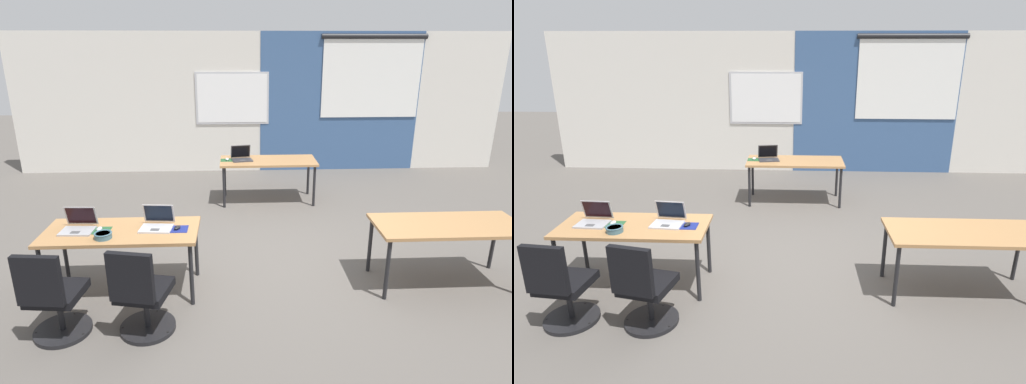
# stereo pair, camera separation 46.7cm
# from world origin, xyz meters

# --- Properties ---
(ground_plane) EXTENTS (24.00, 24.00, 0.00)m
(ground_plane) POSITION_xyz_m (0.00, 0.00, 0.00)
(ground_plane) COLOR #56514C
(back_wall_assembly) EXTENTS (10.00, 0.27, 2.80)m
(back_wall_assembly) POSITION_xyz_m (0.06, 4.20, 1.41)
(back_wall_assembly) COLOR silver
(back_wall_assembly) RESTS_ON ground
(desk_near_left) EXTENTS (1.60, 0.70, 0.72)m
(desk_near_left) POSITION_xyz_m (-1.75, -0.60, 0.66)
(desk_near_left) COLOR #A37547
(desk_near_left) RESTS_ON ground
(desk_near_right) EXTENTS (1.60, 0.70, 0.72)m
(desk_near_right) POSITION_xyz_m (1.75, -0.60, 0.66)
(desk_near_right) COLOR #A37547
(desk_near_right) RESTS_ON ground
(desk_far_center) EXTENTS (1.60, 0.70, 0.72)m
(desk_far_center) POSITION_xyz_m (0.00, 2.20, 0.66)
(desk_far_center) COLOR #A37547
(desk_far_center) RESTS_ON ground
(laptop_near_left_inner) EXTENTS (0.35, 0.32, 0.23)m
(laptop_near_left_inner) POSITION_xyz_m (-1.38, -0.55, 0.77)
(laptop_near_left_inner) COLOR #B7B7BC
(laptop_near_left_inner) RESTS_ON desk_near_left
(mousepad_near_left_inner) EXTENTS (0.22, 0.19, 0.00)m
(mousepad_near_left_inner) POSITION_xyz_m (-1.17, -0.61, 0.72)
(mousepad_near_left_inner) COLOR navy
(mousepad_near_left_inner) RESTS_ON desk_near_left
(mouse_near_left_inner) EXTENTS (0.09, 0.11, 0.03)m
(mouse_near_left_inner) POSITION_xyz_m (-1.17, -0.61, 0.74)
(mouse_near_left_inner) COLOR black
(mouse_near_left_inner) RESTS_ON mousepad_near_left_inner
(chair_near_left_inner) EXTENTS (0.52, 0.57, 0.92)m
(chair_near_left_inner) POSITION_xyz_m (-1.41, -1.37, 0.38)
(chair_near_left_inner) COLOR black
(chair_near_left_inner) RESTS_ON ground
(laptop_near_left_end) EXTENTS (0.34, 0.31, 0.23)m
(laptop_near_left_end) POSITION_xyz_m (-2.19, -0.58, 0.77)
(laptop_near_left_end) COLOR #9E9EA3
(laptop_near_left_end) RESTS_ON desk_near_left
(mousepad_near_left_end) EXTENTS (0.22, 0.19, 0.00)m
(mousepad_near_left_end) POSITION_xyz_m (-1.97, -0.60, 0.72)
(mousepad_near_left_end) COLOR #23512D
(mousepad_near_left_end) RESTS_ON desk_near_left
(mouse_near_left_end) EXTENTS (0.06, 0.10, 0.03)m
(mouse_near_left_end) POSITION_xyz_m (-1.97, -0.60, 0.74)
(mouse_near_left_end) COLOR #B2B2B7
(mouse_near_left_end) RESTS_ON mousepad_near_left_end
(chair_near_left_end) EXTENTS (0.52, 0.56, 0.92)m
(chair_near_left_end) POSITION_xyz_m (-2.19, -1.38, 0.38)
(chair_near_left_end) COLOR black
(chair_near_left_end) RESTS_ON ground
(laptop_far_left) EXTENTS (0.37, 0.33, 0.23)m
(laptop_far_left) POSITION_xyz_m (-0.44, 2.23, 0.77)
(laptop_far_left) COLOR #333338
(laptop_far_left) RESTS_ON desk_far_center
(mousepad_far_left) EXTENTS (0.22, 0.19, 0.00)m
(mousepad_far_left) POSITION_xyz_m (-0.68, 2.21, 0.72)
(mousepad_far_left) COLOR #23512D
(mousepad_far_left) RESTS_ON desk_far_center
(mouse_far_left) EXTENTS (0.06, 0.10, 0.03)m
(mouse_far_left) POSITION_xyz_m (-0.68, 2.21, 0.74)
(mouse_far_left) COLOR silver
(mouse_far_left) RESTS_ON mousepad_far_left
(snack_bowl) EXTENTS (0.18, 0.18, 0.06)m
(snack_bowl) POSITION_xyz_m (-1.88, -0.79, 0.76)
(snack_bowl) COLOR #3D6070
(snack_bowl) RESTS_ON desk_near_left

